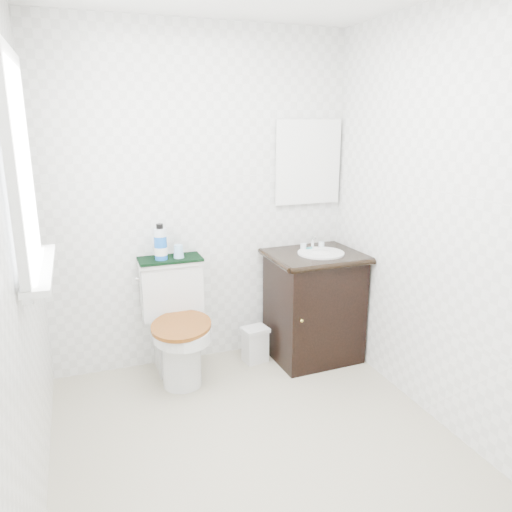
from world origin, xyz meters
TOP-DOWN VIEW (x-y plane):
  - floor at (0.00, 0.00)m, footprint 2.40×2.40m
  - wall_back at (0.00, 1.20)m, footprint 2.40×0.00m
  - wall_front at (0.00, -1.20)m, footprint 2.40×0.00m
  - wall_left at (-1.10, 0.00)m, footprint 0.00×2.40m
  - wall_right at (1.10, 0.00)m, footprint 0.00×2.40m
  - window at (-1.07, 0.25)m, footprint 0.02×0.70m
  - mirror at (0.82, 1.18)m, footprint 0.50×0.02m
  - toilet at (-0.26, 0.97)m, footprint 0.50×0.68m
  - vanity at (0.77, 0.90)m, footprint 0.67×0.58m
  - trash_bin at (0.32, 0.97)m, footprint 0.21×0.18m
  - towel at (-0.26, 1.09)m, footprint 0.43×0.22m
  - mouthwash_bottle at (-0.33, 1.07)m, footprint 0.09×0.09m
  - cup at (-0.20, 1.07)m, footprint 0.07×0.07m
  - soap_bar at (0.76, 1.01)m, footprint 0.08×0.05m

SIDE VIEW (x-z plane):
  - floor at x=0.00m, z-range 0.00..0.00m
  - trash_bin at x=0.32m, z-range 0.00..0.27m
  - toilet at x=-0.26m, z-range -0.05..0.77m
  - vanity at x=0.77m, z-range -0.03..0.89m
  - towel at x=-0.26m, z-range 0.82..0.83m
  - soap_bar at x=0.76m, z-range 0.82..0.84m
  - cup at x=-0.20m, z-range 0.83..0.92m
  - mouthwash_bottle at x=-0.33m, z-range 0.82..1.07m
  - wall_back at x=0.00m, z-range 0.00..2.40m
  - wall_front at x=0.00m, z-range 0.00..2.40m
  - wall_left at x=-1.10m, z-range 0.00..2.40m
  - wall_right at x=1.10m, z-range 0.00..2.40m
  - mirror at x=0.82m, z-range 1.15..1.75m
  - window at x=-1.07m, z-range 1.10..2.00m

